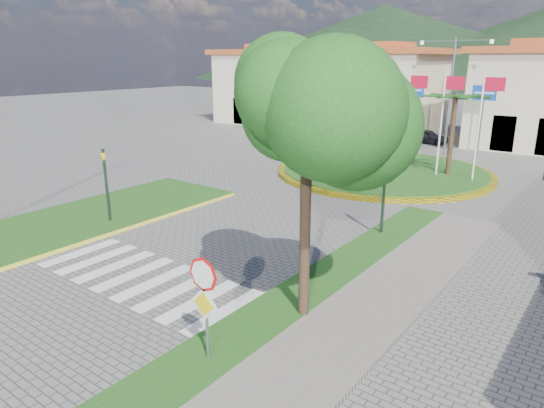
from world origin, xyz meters
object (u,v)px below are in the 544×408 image
Objects in this scene: car_dark_a at (427,136)px; white_van at (319,121)px; roundabout_island at (383,171)px; car_dark_b at (485,136)px; stop_sign at (204,294)px; deciduous_tree at (307,125)px.

white_van is at bearing 76.84° from car_dark_a.
roundabout_island is 15.00m from car_dark_b.
stop_sign is 0.70× the size of car_dark_b.
deciduous_tree is (5.50, -17.00, 5.00)m from roundabout_island.
roundabout_island reaches higher than white_van.
stop_sign reaches higher than white_van.
white_van reaches higher than car_dark_b.
car_dark_a is 0.89× the size of car_dark_b.
stop_sign is 4.59m from deciduous_tree.
car_dark_b is at bearing 82.35° from roundabout_island.
car_dark_b is (-2.90, 34.89, -1.17)m from stop_sign.
car_dark_a is at bearing 98.45° from roundabout_island.
stop_sign is (4.90, -20.04, 1.62)m from roundabout_island.
car_dark_b is at bearing -66.32° from white_van.
white_van is (-13.59, 14.63, 0.47)m from roundabout_island.
car_dark_a is 4.64m from car_dark_b.
roundabout_island reaches higher than car_dark_a.
roundabout_island is at bearing -114.26° from white_van.
roundabout_island is 3.76× the size of car_dark_a.
car_dark_a is (-7.31, 29.21, -4.60)m from deciduous_tree.
deciduous_tree reaches higher than white_van.
car_dark_b is at bearing 94.75° from stop_sign.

